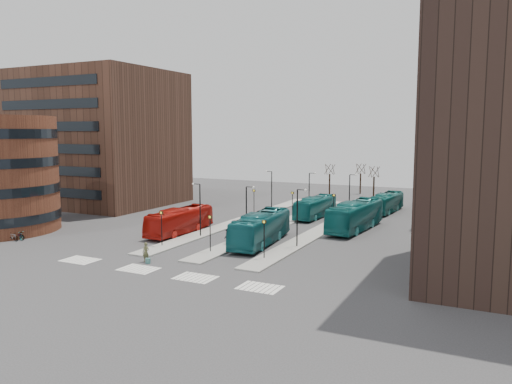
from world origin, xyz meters
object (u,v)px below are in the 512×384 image
at_px(bicycle_mid, 13,237).
at_px(teal_bus_c, 355,216).
at_px(commuter_c, 228,236).
at_px(bicycle_near, 18,236).
at_px(suitcase, 148,261).
at_px(commuter_b, 228,237).
at_px(teal_bus_d, 387,203).
at_px(commuter_a, 173,225).
at_px(bicycle_far, 18,236).
at_px(red_bus, 180,221).
at_px(teal_bus_a, 261,228).
at_px(traveller, 146,252).
at_px(teal_bus_b, 315,207).

bearing_deg(bicycle_mid, teal_bus_c, -59.10).
height_order(commuter_c, bicycle_near, commuter_c).
bearing_deg(suitcase, commuter_b, 48.51).
xyz_separation_m(commuter_b, bicycle_mid, (-22.52, -8.84, -0.43)).
height_order(commuter_c, bicycle_mid, commuter_c).
relative_size(teal_bus_d, commuter_c, 6.77).
xyz_separation_m(suitcase, commuter_a, (-6.58, 13.09, 0.56)).
bearing_deg(bicycle_far, commuter_c, -71.73).
bearing_deg(commuter_a, red_bus, 176.39).
height_order(red_bus, bicycle_near, red_bus).
relative_size(teal_bus_a, teal_bus_d, 1.17).
bearing_deg(red_bus, bicycle_near, -142.30).
bearing_deg(teal_bus_a, commuter_b, -148.47).
bearing_deg(teal_bus_d, suitcase, -105.11).
distance_m(commuter_a, bicycle_far, 17.30).
distance_m(commuter_c, bicycle_near, 23.83).
distance_m(teal_bus_d, commuter_a, 33.33).
bearing_deg(traveller, teal_bus_d, 61.71).
relative_size(red_bus, bicycle_mid, 7.00).
xyz_separation_m(suitcase, bicycle_near, (-19.59, 1.62, 0.23)).
distance_m(teal_bus_d, bicycle_far, 50.41).
height_order(suitcase, teal_bus_a, teal_bus_a).
relative_size(traveller, bicycle_near, 1.01).
bearing_deg(commuter_b, bicycle_near, 90.69).
relative_size(commuter_a, commuter_c, 1.04).
xyz_separation_m(teal_bus_d, commuter_b, (-10.80, -29.71, -0.57)).
relative_size(commuter_c, bicycle_far, 0.84).
bearing_deg(teal_bus_c, bicycle_near, -140.79).
bearing_deg(commuter_b, bicycle_mid, 92.19).
xyz_separation_m(teal_bus_d, bicycle_mid, (-33.33, -38.55, -1.00)).
distance_m(commuter_b, bicycle_near, 23.96).
height_order(teal_bus_c, commuter_c, teal_bus_c).
height_order(suitcase, commuter_b, commuter_b).
relative_size(traveller, commuter_c, 1.19).
relative_size(teal_bus_d, bicycle_near, 5.74).
height_order(teal_bus_d, traveller, teal_bus_d).
relative_size(teal_bus_a, teal_bus_c, 0.96).
relative_size(teal_bus_a, commuter_b, 6.82).
distance_m(teal_bus_d, bicycle_mid, 50.97).
distance_m(traveller, commuter_b, 10.03).
distance_m(commuter_a, bicycle_near, 17.35).
bearing_deg(bicycle_far, teal_bus_c, -60.06).
bearing_deg(commuter_a, teal_bus_b, -112.90).
height_order(suitcase, teal_bus_d, teal_bus_d).
distance_m(commuter_c, bicycle_far, 23.80).
xyz_separation_m(teal_bus_c, traveller, (-13.59, -23.69, -0.87)).
bearing_deg(commuter_a, commuter_c, 178.15).
bearing_deg(commuter_c, teal_bus_b, -174.81).
distance_m(teal_bus_a, teal_bus_b, 18.52).
distance_m(teal_bus_b, bicycle_mid, 38.83).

